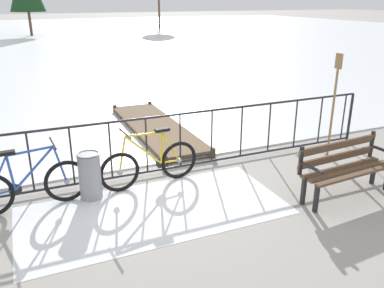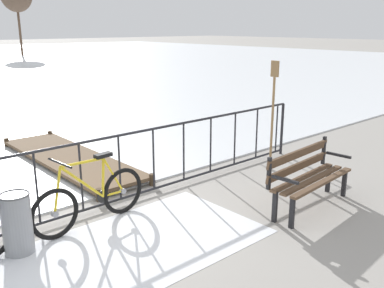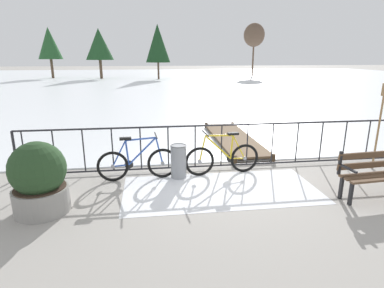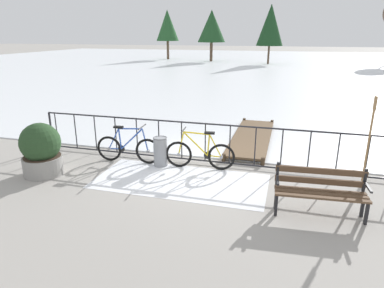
% 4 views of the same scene
% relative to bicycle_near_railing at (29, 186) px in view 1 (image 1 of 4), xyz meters
% --- Properties ---
extents(ground_plane, '(160.00, 160.00, 0.00)m').
position_rel_bicycle_near_railing_xyz_m(ground_plane, '(1.91, 0.42, -0.37)').
color(ground_plane, '#9E9991').
extents(frozen_pond, '(80.00, 56.00, 0.03)m').
position_rel_bicycle_near_railing_xyz_m(frozen_pond, '(1.91, 28.82, -0.35)').
color(frozen_pond, white).
rests_on(frozen_pond, ground).
extents(snow_patch, '(3.84, 1.82, 0.01)m').
position_rel_bicycle_near_railing_xyz_m(snow_patch, '(1.64, -0.78, -0.36)').
color(snow_patch, white).
rests_on(snow_patch, ground).
extents(railing_fence, '(9.06, 0.06, 1.07)m').
position_rel_bicycle_near_railing_xyz_m(railing_fence, '(1.91, 0.42, 0.19)').
color(railing_fence, '#232328').
rests_on(railing_fence, ground).
extents(bicycle_near_railing, '(1.71, 0.52, 0.97)m').
position_rel_bicycle_near_railing_xyz_m(bicycle_near_railing, '(0.00, 0.00, 0.00)').
color(bicycle_near_railing, black).
rests_on(bicycle_near_railing, ground).
extents(bicycle_second, '(1.71, 0.52, 0.97)m').
position_rel_bicycle_near_railing_xyz_m(bicycle_second, '(1.87, 0.08, 0.00)').
color(bicycle_second, black).
rests_on(bicycle_second, ground).
extents(park_bench, '(1.63, 0.60, 0.89)m').
position_rel_bicycle_near_railing_xyz_m(park_bench, '(4.51, -1.46, 0.14)').
color(park_bench, brown).
rests_on(park_bench, ground).
extents(trash_bin, '(0.35, 0.35, 0.73)m').
position_rel_bicycle_near_railing_xyz_m(trash_bin, '(0.87, 0.01, 0.00)').
color(trash_bin, gray).
rests_on(trash_bin, ground).
extents(oar_upright, '(0.04, 0.16, 1.98)m').
position_rel_bicycle_near_railing_xyz_m(oar_upright, '(5.49, -0.04, 0.77)').
color(oar_upright, '#937047').
rests_on(oar_upright, ground).
extents(wooden_dock, '(1.10, 4.08, 0.20)m').
position_rel_bicycle_near_railing_xyz_m(wooden_dock, '(2.84, 2.71, -0.25)').
color(wooden_dock, brown).
rests_on(wooden_dock, ground).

